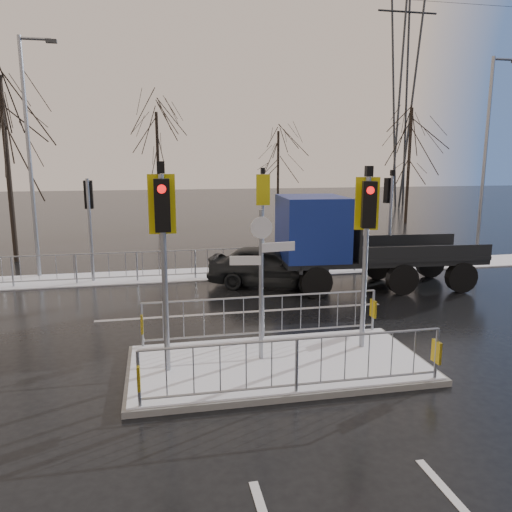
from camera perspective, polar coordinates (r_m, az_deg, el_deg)
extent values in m
plane|color=black|center=(10.45, 2.45, -12.62)|extent=(120.00, 120.00, 0.00)
cube|color=white|center=(18.50, -4.00, -1.97)|extent=(30.00, 2.00, 0.04)
cube|color=silver|center=(13.93, -1.35, -6.43)|extent=(8.00, 0.15, 0.01)
cube|color=#60605C|center=(10.42, 2.45, -12.31)|extent=(6.00, 3.00, 0.12)
cube|color=white|center=(10.39, 2.46, -11.93)|extent=(5.85, 2.85, 0.03)
cube|color=gold|center=(8.65, -13.26, -13.29)|extent=(0.05, 0.28, 0.42)
cube|color=gold|center=(10.01, 19.93, -10.25)|extent=(0.05, 0.28, 0.42)
cube|color=gold|center=(11.23, -12.91, -7.51)|extent=(0.05, 0.28, 0.42)
cube|color=gold|center=(12.30, 13.24, -5.87)|extent=(0.05, 0.28, 0.42)
cylinder|color=gray|center=(9.53, -10.41, -2.31)|extent=(0.11, 0.11, 3.80)
cube|color=black|center=(9.13, -10.68, 5.69)|extent=(0.28, 0.22, 0.95)
cylinder|color=red|center=(9.00, -10.73, 7.53)|extent=(0.16, 0.04, 0.16)
cube|color=#D9C70C|center=(9.38, -10.71, 5.83)|extent=(0.50, 0.03, 1.10)
cube|color=black|center=(9.27, -10.85, 9.92)|extent=(0.14, 0.14, 0.22)
cylinder|color=gray|center=(10.83, 12.34, -1.03)|extent=(0.11, 0.11, 3.70)
cube|color=black|center=(10.47, 12.78, 5.73)|extent=(0.33, 0.28, 0.95)
cylinder|color=red|center=(10.34, 12.95, 7.33)|extent=(0.16, 0.08, 0.16)
cube|color=#D9C70C|center=(10.71, 12.57, 5.86)|extent=(0.49, 0.16, 1.10)
cube|color=black|center=(10.60, 12.78, 9.43)|extent=(0.14, 0.14, 0.22)
cylinder|color=gray|center=(10.01, 0.58, -3.53)|extent=(0.09, 0.09, 3.10)
cube|color=silver|center=(9.92, 2.57, 1.05)|extent=(0.70, 0.14, 0.18)
cube|color=silver|center=(9.83, -1.23, -0.52)|extent=(0.62, 0.15, 0.18)
cylinder|color=silver|center=(9.75, 0.63, 3.26)|extent=(0.44, 0.03, 0.44)
cylinder|color=gray|center=(17.87, -18.42, 2.79)|extent=(0.11, 0.11, 3.50)
cube|color=black|center=(17.92, -18.59, 6.67)|extent=(0.28, 0.22, 0.95)
cylinder|color=red|center=(18.01, -18.61, 7.65)|extent=(0.16, 0.04, 0.16)
cylinder|color=gray|center=(18.14, 0.76, 3.64)|extent=(0.11, 0.11, 3.60)
cube|color=black|center=(18.20, 0.65, 7.62)|extent=(0.28, 0.22, 0.95)
cylinder|color=red|center=(18.29, 0.58, 8.58)|extent=(0.16, 0.04, 0.16)
cube|color=#D9C70C|center=(17.95, 0.82, 7.57)|extent=(0.50, 0.03, 1.10)
cube|color=black|center=(17.99, 0.77, 9.71)|extent=(0.14, 0.14, 0.22)
cylinder|color=gray|center=(19.82, 15.06, 3.75)|extent=(0.11, 0.11, 3.50)
cube|color=black|center=(19.84, 14.89, 7.25)|extent=(0.33, 0.28, 0.95)
cylinder|color=red|center=(19.91, 14.72, 8.14)|extent=(0.16, 0.08, 0.16)
cube|color=black|center=(19.68, 15.34, 9.15)|extent=(0.14, 0.14, 0.22)
imported|color=black|center=(16.52, 1.59, -1.16)|extent=(4.37, 3.01, 1.38)
cylinder|color=black|center=(15.31, 6.88, -2.98)|extent=(1.00, 0.36, 0.99)
cylinder|color=black|center=(17.26, 5.13, -1.33)|extent=(1.00, 0.36, 0.99)
cylinder|color=black|center=(16.23, 16.36, -2.55)|extent=(1.00, 0.36, 0.99)
cylinder|color=black|center=(18.08, 13.69, -1.03)|extent=(1.00, 0.36, 0.99)
cylinder|color=black|center=(17.13, 22.40, -2.24)|extent=(1.00, 0.36, 0.99)
cylinder|color=black|center=(18.89, 19.27, -0.83)|extent=(1.00, 0.36, 0.99)
cube|color=black|center=(16.90, 13.80, -0.24)|extent=(6.64, 2.67, 0.16)
cube|color=navy|center=(16.03, 6.40, 3.27)|extent=(2.12, 2.49, 1.97)
cube|color=black|center=(16.24, 9.72, 4.69)|extent=(0.16, 1.97, 1.09)
cube|color=#2D3033|center=(16.08, 4.28, -0.63)|extent=(0.26, 2.27, 0.35)
cube|color=black|center=(17.31, 17.16, 0.31)|extent=(4.48, 2.64, 0.12)
cube|color=black|center=(16.39, 10.58, 2.84)|extent=(0.23, 2.37, 1.48)
cylinder|color=black|center=(22.50, -26.46, 8.65)|extent=(0.20, 0.20, 7.36)
cylinder|color=black|center=(31.28, -11.10, 9.54)|extent=(0.19, 0.19, 6.90)
cylinder|color=black|center=(34.32, 2.53, 9.09)|extent=(0.16, 0.16, 5.98)
cylinder|color=black|center=(34.41, 17.04, 9.78)|extent=(0.20, 0.20, 7.36)
cylinder|color=gray|center=(21.93, 24.65, 9.60)|extent=(0.14, 0.14, 8.00)
cylinder|color=gray|center=(22.53, 26.59, 19.45)|extent=(1.00, 0.10, 0.10)
cylinder|color=gray|center=(19.23, -24.44, 9.84)|extent=(0.14, 0.14, 8.20)
cylinder|color=gray|center=(19.52, -23.91, 21.74)|extent=(1.00, 0.10, 0.10)
cube|color=#2D3033|center=(19.42, -22.35, 21.76)|extent=(0.35, 0.18, 0.12)
cylinder|color=#2D3033|center=(45.41, 16.85, 18.01)|extent=(1.18, 1.18, 19.97)
cylinder|color=#2D3033|center=(44.87, 15.43, 18.17)|extent=(1.18, 1.18, 19.97)
cylinder|color=#2D3033|center=(44.36, 17.62, 18.14)|extent=(1.18, 1.18, 19.97)
cylinder|color=#2D3033|center=(43.80, 16.17, 18.31)|extent=(1.18, 1.18, 19.97)
cylinder|color=#2D3033|center=(45.67, 16.94, 25.13)|extent=(5.00, 0.16, 0.16)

